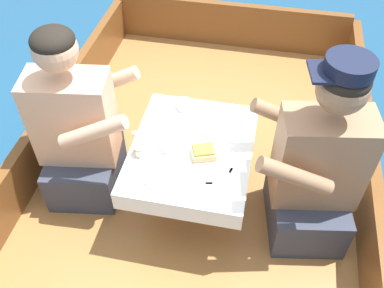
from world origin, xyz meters
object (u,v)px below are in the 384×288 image
Objects in this scene: tin_can at (140,150)px; sandwich at (204,152)px; person_port at (78,132)px; person_starboard at (316,170)px; coffee_cup_starboard at (234,115)px; coffee_cup_port at (185,105)px.

sandwich is at bearing 7.36° from tin_can.
person_port is 0.96× the size of person_starboard.
person_port reaches higher than tin_can.
coffee_cup_port is at bearing 172.83° from coffee_cup_starboard.
tin_can is (-0.83, -0.05, 0.02)m from person_starboard.
coffee_cup_starboard is at bearing 9.19° from person_port.
person_starboard is at bearing -33.79° from coffee_cup_starboard.
person_starboard is 0.51m from coffee_cup_starboard.
coffee_cup_port is at bearing 69.43° from tin_can.
coffee_cup_starboard is at bearing 69.95° from sandwich.
coffee_cup_port is at bearing 20.84° from person_port.
coffee_cup_port is 1.56× the size of tin_can.
tin_can is at bearing -172.64° from sandwich.
person_starboard is at bearing -24.49° from coffee_cup_port.
person_port is at bearing 175.82° from sandwich.
sandwich is 1.30× the size of coffee_cup_starboard.
person_port is at bearing -150.57° from coffee_cup_port.
coffee_cup_starboard reaches higher than coffee_cup_port.
coffee_cup_starboard is at bearing 39.18° from tin_can.
coffee_cup_starboard reaches higher than tin_can.
person_port is 14.99× the size of tin_can.
coffee_cup_port is (-0.16, 0.33, -0.01)m from sandwich.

